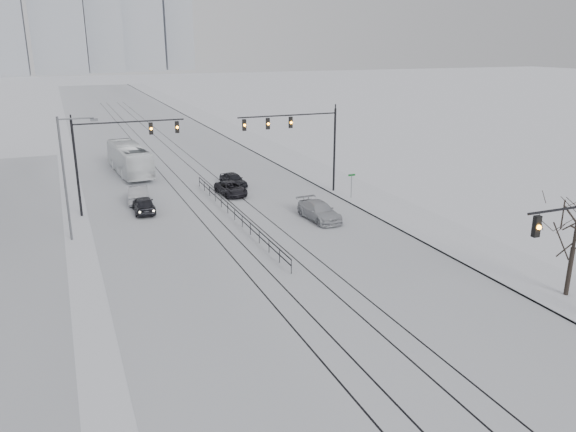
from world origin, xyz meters
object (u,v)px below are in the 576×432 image
object	(u,v)px
sedan_sb_inner	(144,205)
sedan_nb_front	(231,189)
box_truck	(129,159)
sedan_nb_far	(233,180)
sedan_sb_outer	(139,194)
sedan_nb_right	(319,211)

from	to	relation	value
sedan_sb_inner	sedan_nb_front	xyz separation A→B (m)	(8.52, 2.75, -0.10)
box_truck	sedan_nb_far	bearing A→B (deg)	128.08
sedan_sb_outer	sedan_nb_right	size ratio (longest dim) A/B	0.92
sedan_nb_right	sedan_sb_inner	bearing A→B (deg)	146.12
sedan_nb_right	box_truck	size ratio (longest dim) A/B	0.43
sedan_sb_outer	sedan_nb_right	distance (m)	16.87
sedan_nb_front	sedan_nb_right	bearing A→B (deg)	-71.61
sedan_nb_front	sedan_nb_right	xyz separation A→B (m)	(4.39, -10.21, 0.12)
sedan_nb_right	box_truck	world-z (taller)	box_truck
sedan_nb_far	sedan_nb_front	bearing A→B (deg)	-119.41
sedan_nb_right	sedan_sb_outer	bearing A→B (deg)	135.83
sedan_nb_far	box_truck	distance (m)	13.13
sedan_sb_outer	sedan_nb_front	size ratio (longest dim) A/B	1.05
sedan_sb_outer	box_truck	distance (m)	12.12
sedan_nb_right	box_truck	xyz separation A→B (m)	(-12.08, 22.99, 0.90)
sedan_sb_outer	sedan_nb_front	world-z (taller)	sedan_sb_outer
sedan_sb_inner	box_truck	distance (m)	15.57
sedan_nb_right	sedan_nb_front	bearing A→B (deg)	109.45
sedan_nb_right	sedan_nb_far	xyz separation A→B (m)	(-3.21, 13.35, -0.05)
sedan_nb_far	box_truck	world-z (taller)	box_truck
sedan_nb_front	box_truck	bearing A→B (deg)	116.16
sedan_sb_inner	sedan_nb_front	size ratio (longest dim) A/B	0.95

